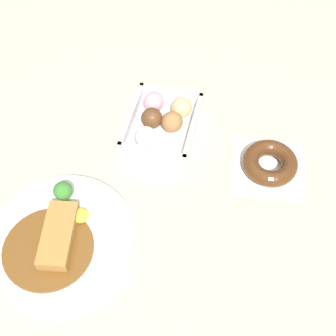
{
  "coord_description": "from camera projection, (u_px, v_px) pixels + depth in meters",
  "views": [
    {
      "loc": [
        0.49,
        0.14,
        0.77
      ],
      "look_at": [
        -0.01,
        0.03,
        0.03
      ],
      "focal_mm": 51.21,
      "sensor_mm": 36.0,
      "label": 1
    }
  ],
  "objects": [
    {
      "name": "curry_plate",
      "position": [
        62.0,
        236.0,
        0.83
      ],
      "size": [
        0.25,
        0.25,
        0.07
      ],
      "color": "white",
      "rests_on": "ground_plane"
    },
    {
      "name": "chocolate_ring_donut",
      "position": [
        270.0,
        164.0,
        0.92
      ],
      "size": [
        0.15,
        0.15,
        0.03
      ],
      "color": "white",
      "rests_on": "ground_plane"
    },
    {
      "name": "donut_box",
      "position": [
        162.0,
        122.0,
        0.97
      ],
      "size": [
        0.17,
        0.14,
        0.06
      ],
      "color": "white",
      "rests_on": "ground_plane"
    },
    {
      "name": "ground_plane",
      "position": [
        155.0,
        177.0,
        0.92
      ],
      "size": [
        1.6,
        1.6,
        0.0
      ],
      "primitive_type": "plane",
      "color": "#B2A893"
    }
  ]
}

